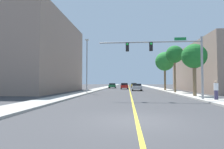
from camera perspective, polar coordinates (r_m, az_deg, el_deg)
ground at (r=50.22m, az=5.50°, el=-4.39°), size 192.00×192.00×0.00m
sidewalk_left at (r=50.71m, az=-3.02°, el=-4.29°), size 2.66×168.00×0.15m
sidewalk_right at (r=50.83m, az=13.99°, el=-4.22°), size 2.66×168.00×0.15m
lane_marking_center at (r=50.22m, az=5.50°, el=-4.38°), size 0.16×144.00×0.01m
building_left_near at (r=36.49m, az=-26.28°, el=5.35°), size 16.57×20.35×13.00m
building_right_near at (r=39.41m, az=31.01°, el=1.69°), size 11.79×22.79×8.63m
traffic_signal_mast at (r=18.14m, az=17.38°, el=6.46°), size 9.84×0.36×5.88m
street_lamp at (r=27.99m, az=-7.95°, el=3.68°), size 0.56×0.28×8.22m
palm_near at (r=22.79m, az=24.56°, el=5.12°), size 2.79×2.79×5.95m
palm_mid at (r=30.08m, az=19.18°, el=5.90°), size 2.72×2.72×7.31m
palm_far at (r=37.39m, az=16.36°, el=3.94°), size 3.73×3.73×7.57m
car_green at (r=52.22m, az=0.11°, el=-3.50°), size 2.08×4.45×1.41m
car_silver at (r=36.96m, az=7.86°, el=-3.93°), size 1.99×3.84×1.41m
car_red at (r=45.30m, az=3.94°, el=-3.62°), size 1.94×4.12×1.50m
car_yellow at (r=59.65m, az=6.96°, el=-3.34°), size 1.93×3.98×1.44m
pedestrian at (r=18.81m, az=30.08°, el=-4.29°), size 0.38×0.38×1.71m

